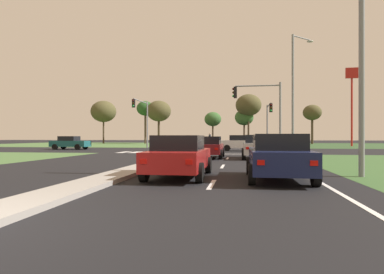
{
  "coord_description": "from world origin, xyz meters",
  "views": [
    {
      "loc": [
        4.36,
        -4.19,
        1.44
      ],
      "look_at": [
        -0.99,
        31.6,
        1.41
      ],
      "focal_mm": 30.45,
      "sensor_mm": 36.0,
      "label": 1
    }
  ],
  "objects_px": {
    "car_white_fifth": "(241,143)",
    "treeline_fifth": "(244,118)",
    "car_red_second": "(179,156)",
    "treeline_second": "(145,109)",
    "car_teal_fourth": "(70,143)",
    "car_silver_near": "(258,147)",
    "traffic_signal_near_right": "(263,106)",
    "fastfood_pole_sign": "(352,89)",
    "street_lamp_near": "(367,19)",
    "treeline_near": "(104,112)",
    "traffic_signal_far_left": "(142,115)",
    "street_lamp_second": "(295,87)",
    "treeline_sixth": "(248,105)",
    "treeline_seventh": "(312,113)",
    "car_navy_sixth": "(278,156)",
    "pedestrian_at_median": "(210,138)",
    "treeline_third": "(159,111)",
    "car_maroon_third": "(209,147)",
    "traffic_signal_far_right": "(269,117)",
    "treeline_fourth": "(213,119)"
  },
  "relations": [
    {
      "from": "street_lamp_near",
      "to": "treeline_third",
      "type": "bearing_deg",
      "value": 111.74
    },
    {
      "from": "treeline_seventh",
      "to": "car_silver_near",
      "type": "bearing_deg",
      "value": -105.86
    },
    {
      "from": "car_silver_near",
      "to": "street_lamp_near",
      "type": "bearing_deg",
      "value": -70.11
    },
    {
      "from": "car_teal_fourth",
      "to": "treeline_second",
      "type": "height_order",
      "value": "treeline_second"
    },
    {
      "from": "treeline_seventh",
      "to": "traffic_signal_far_right",
      "type": "bearing_deg",
      "value": -110.77
    },
    {
      "from": "car_silver_near",
      "to": "traffic_signal_near_right",
      "type": "distance_m",
      "value": 6.71
    },
    {
      "from": "traffic_signal_far_right",
      "to": "car_teal_fourth",
      "type": "bearing_deg",
      "value": -168.35
    },
    {
      "from": "car_white_fifth",
      "to": "treeline_seventh",
      "type": "xyz_separation_m",
      "value": [
        14.09,
        34.23,
        5.36
      ]
    },
    {
      "from": "fastfood_pole_sign",
      "to": "treeline_fifth",
      "type": "relative_size",
      "value": 1.71
    },
    {
      "from": "street_lamp_near",
      "to": "street_lamp_second",
      "type": "relative_size",
      "value": 1.02
    },
    {
      "from": "car_navy_sixth",
      "to": "treeline_sixth",
      "type": "bearing_deg",
      "value": 89.66
    },
    {
      "from": "car_red_second",
      "to": "treeline_fifth",
      "type": "distance_m",
      "value": 56.0
    },
    {
      "from": "car_silver_near",
      "to": "treeline_near",
      "type": "distance_m",
      "value": 55.02
    },
    {
      "from": "traffic_signal_far_left",
      "to": "treeline_sixth",
      "type": "distance_m",
      "value": 30.66
    },
    {
      "from": "car_silver_near",
      "to": "treeline_seventh",
      "type": "distance_m",
      "value": 47.86
    },
    {
      "from": "treeline_second",
      "to": "street_lamp_near",
      "type": "bearing_deg",
      "value": -65.67
    },
    {
      "from": "car_navy_sixth",
      "to": "treeline_fifth",
      "type": "height_order",
      "value": "treeline_fifth"
    },
    {
      "from": "fastfood_pole_sign",
      "to": "pedestrian_at_median",
      "type": "bearing_deg",
      "value": -167.58
    },
    {
      "from": "street_lamp_near",
      "to": "traffic_signal_near_right",
      "type": "bearing_deg",
      "value": 99.82
    },
    {
      "from": "treeline_fifth",
      "to": "car_maroon_third",
      "type": "bearing_deg",
      "value": -93.64
    },
    {
      "from": "treeline_third",
      "to": "pedestrian_at_median",
      "type": "bearing_deg",
      "value": -55.46
    },
    {
      "from": "car_silver_near",
      "to": "car_red_second",
      "type": "xyz_separation_m",
      "value": [
        -3.27,
        -10.37,
        -0.03
      ]
    },
    {
      "from": "traffic_signal_near_right",
      "to": "fastfood_pole_sign",
      "type": "bearing_deg",
      "value": 59.27
    },
    {
      "from": "street_lamp_second",
      "to": "treeline_second",
      "type": "xyz_separation_m",
      "value": [
        -24.38,
        38.28,
        1.79
      ]
    },
    {
      "from": "traffic_signal_near_right",
      "to": "street_lamp_near",
      "type": "relative_size",
      "value": 0.58
    },
    {
      "from": "treeline_second",
      "to": "treeline_fourth",
      "type": "xyz_separation_m",
      "value": [
        14.02,
        3.37,
        -2.16
      ]
    },
    {
      "from": "car_white_fifth",
      "to": "treeline_fifth",
      "type": "xyz_separation_m",
      "value": [
        0.71,
        33.84,
        4.54
      ]
    },
    {
      "from": "street_lamp_near",
      "to": "treeline_near",
      "type": "relative_size",
      "value": 1.1
    },
    {
      "from": "car_navy_sixth",
      "to": "pedestrian_at_median",
      "type": "xyz_separation_m",
      "value": [
        -5.75,
        36.87,
        0.49
      ]
    },
    {
      "from": "traffic_signal_far_left",
      "to": "street_lamp_second",
      "type": "distance_m",
      "value": 19.59
    },
    {
      "from": "car_silver_near",
      "to": "treeline_third",
      "type": "bearing_deg",
      "value": 112.13
    },
    {
      "from": "car_red_second",
      "to": "car_white_fifth",
      "type": "xyz_separation_m",
      "value": [
        2.18,
        21.89,
        0.05
      ]
    },
    {
      "from": "car_silver_near",
      "to": "treeline_fifth",
      "type": "height_order",
      "value": "treeline_fifth"
    },
    {
      "from": "car_white_fifth",
      "to": "fastfood_pole_sign",
      "type": "height_order",
      "value": "fastfood_pole_sign"
    },
    {
      "from": "car_red_second",
      "to": "treeline_sixth",
      "type": "relative_size",
      "value": 0.44
    },
    {
      "from": "traffic_signal_far_left",
      "to": "treeline_near",
      "type": "xyz_separation_m",
      "value": [
        -17.53,
        28.36,
        2.74
      ]
    },
    {
      "from": "traffic_signal_near_right",
      "to": "treeline_fifth",
      "type": "bearing_deg",
      "value": 91.64
    },
    {
      "from": "car_navy_sixth",
      "to": "traffic_signal_far_left",
      "type": "height_order",
      "value": "traffic_signal_far_left"
    },
    {
      "from": "car_silver_near",
      "to": "treeline_sixth",
      "type": "xyz_separation_m",
      "value": [
        0.45,
        44.24,
        6.96
      ]
    },
    {
      "from": "car_red_second",
      "to": "car_navy_sixth",
      "type": "distance_m",
      "value": 3.41
    },
    {
      "from": "car_silver_near",
      "to": "car_red_second",
      "type": "relative_size",
      "value": 0.96
    },
    {
      "from": "car_teal_fourth",
      "to": "treeline_third",
      "type": "xyz_separation_m",
      "value": [
        2.17,
        31.74,
        5.99
      ]
    },
    {
      "from": "pedestrian_at_median",
      "to": "car_white_fifth",
      "type": "bearing_deg",
      "value": 166.48
    },
    {
      "from": "car_maroon_third",
      "to": "car_navy_sixth",
      "type": "xyz_separation_m",
      "value": [
        3.38,
        -10.88,
        0.03
      ]
    },
    {
      "from": "car_teal_fourth",
      "to": "treeline_near",
      "type": "bearing_deg",
      "value": -162.34
    },
    {
      "from": "treeline_second",
      "to": "treeline_third",
      "type": "relative_size",
      "value": 1.0
    },
    {
      "from": "car_red_second",
      "to": "treeline_second",
      "type": "xyz_separation_m",
      "value": [
        -17.76,
        55.01,
        6.58
      ]
    },
    {
      "from": "treeline_second",
      "to": "treeline_fifth",
      "type": "bearing_deg",
      "value": 2.0
    },
    {
      "from": "car_silver_near",
      "to": "car_white_fifth",
      "type": "bearing_deg",
      "value": 95.44
    },
    {
      "from": "car_red_second",
      "to": "traffic_signal_far_right",
      "type": "height_order",
      "value": "traffic_signal_far_right"
    }
  ]
}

